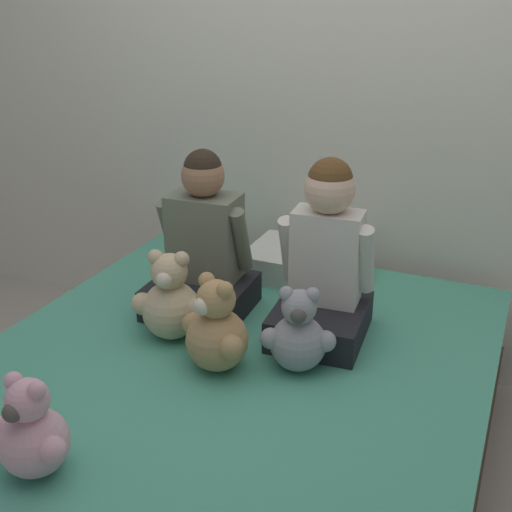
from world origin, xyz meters
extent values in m
plane|color=#B2A899|center=(0.00, 0.00, 0.00)|extent=(14.00, 14.00, 0.00)
cube|color=silver|center=(0.00, 1.05, 1.25)|extent=(8.00, 0.06, 2.50)
cube|color=#473828|center=(0.00, 0.00, 0.12)|extent=(1.61, 1.87, 0.24)
cube|color=white|center=(0.00, 0.00, 0.35)|extent=(1.58, 1.83, 0.23)
cube|color=#4CA384|center=(0.00, 0.00, 0.48)|extent=(1.60, 1.85, 0.03)
cube|color=black|center=(-0.24, 0.28, 0.55)|extent=(0.37, 0.35, 0.12)
cube|color=slate|center=(-0.25, 0.34, 0.77)|extent=(0.26, 0.17, 0.32)
sphere|color=#9E7051|center=(-0.25, 0.34, 0.99)|extent=(0.15, 0.15, 0.15)
sphere|color=#2D2319|center=(-0.25, 0.34, 1.02)|extent=(0.14, 0.14, 0.14)
cylinder|color=slate|center=(-0.39, 0.33, 0.77)|extent=(0.06, 0.14, 0.26)
cylinder|color=slate|center=(-0.11, 0.34, 0.77)|extent=(0.06, 0.14, 0.26)
cube|color=black|center=(0.22, 0.28, 0.55)|extent=(0.33, 0.38, 0.11)
cube|color=silver|center=(0.21, 0.34, 0.77)|extent=(0.24, 0.14, 0.32)
sphere|color=beige|center=(0.21, 0.34, 1.00)|extent=(0.17, 0.17, 0.17)
sphere|color=brown|center=(0.21, 0.34, 1.03)|extent=(0.15, 0.15, 0.15)
cylinder|color=silver|center=(0.08, 0.33, 0.77)|extent=(0.07, 0.14, 0.26)
cylinder|color=silver|center=(0.34, 0.35, 0.77)|extent=(0.07, 0.14, 0.26)
sphere|color=#D1B78E|center=(-0.24, 0.08, 0.59)|extent=(0.20, 0.20, 0.20)
sphere|color=#D1B78E|center=(-0.24, 0.08, 0.74)|extent=(0.12, 0.12, 0.12)
sphere|color=beige|center=(-0.23, 0.03, 0.73)|extent=(0.06, 0.06, 0.06)
sphere|color=#D1B78E|center=(-0.29, 0.07, 0.78)|extent=(0.05, 0.05, 0.05)
sphere|color=#D1B78E|center=(-0.20, 0.09, 0.78)|extent=(0.05, 0.05, 0.05)
sphere|color=#D1B78E|center=(-0.33, 0.04, 0.62)|extent=(0.08, 0.08, 0.08)
sphere|color=#D1B78E|center=(-0.15, 0.08, 0.62)|extent=(0.08, 0.08, 0.08)
sphere|color=#939399|center=(0.22, 0.07, 0.58)|extent=(0.18, 0.18, 0.18)
sphere|color=#939399|center=(0.22, 0.07, 0.71)|extent=(0.11, 0.11, 0.11)
sphere|color=#4C4742|center=(0.23, 0.02, 0.70)|extent=(0.05, 0.05, 0.05)
sphere|color=#939399|center=(0.18, 0.05, 0.75)|extent=(0.05, 0.05, 0.05)
sphere|color=#939399|center=(0.26, 0.08, 0.75)|extent=(0.05, 0.05, 0.05)
sphere|color=#939399|center=(0.14, 0.02, 0.60)|extent=(0.07, 0.07, 0.07)
sphere|color=#939399|center=(0.30, 0.08, 0.60)|extent=(0.07, 0.07, 0.07)
sphere|color=tan|center=(-0.01, -0.03, 0.59)|extent=(0.20, 0.20, 0.20)
sphere|color=tan|center=(-0.01, -0.03, 0.73)|extent=(0.12, 0.12, 0.12)
sphere|color=beige|center=(-0.03, -0.08, 0.73)|extent=(0.06, 0.06, 0.06)
sphere|color=tan|center=(-0.05, -0.01, 0.78)|extent=(0.05, 0.05, 0.05)
sphere|color=tan|center=(0.03, -0.05, 0.78)|extent=(0.05, 0.05, 0.05)
sphere|color=tan|center=(-0.11, -0.01, 0.62)|extent=(0.07, 0.07, 0.07)
sphere|color=tan|center=(0.06, -0.09, 0.62)|extent=(0.07, 0.07, 0.07)
sphere|color=#DBA3B2|center=(-0.21, -0.63, 0.58)|extent=(0.17, 0.17, 0.17)
sphere|color=#DBA3B2|center=(-0.21, -0.63, 0.70)|extent=(0.11, 0.11, 0.11)
sphere|color=#4C4742|center=(-0.21, -0.68, 0.70)|extent=(0.05, 0.05, 0.05)
sphere|color=#DBA3B2|center=(-0.25, -0.63, 0.74)|extent=(0.04, 0.04, 0.04)
sphere|color=#DBA3B2|center=(-0.17, -0.64, 0.74)|extent=(0.04, 0.04, 0.04)
sphere|color=#DBA3B2|center=(-0.29, -0.64, 0.60)|extent=(0.07, 0.07, 0.07)
sphere|color=#DBA3B2|center=(-0.13, -0.66, 0.60)|extent=(0.07, 0.07, 0.07)
cube|color=silver|center=(0.00, 0.73, 0.55)|extent=(0.46, 0.34, 0.11)
camera|label=1|loc=(0.80, -1.56, 1.61)|focal=45.00mm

